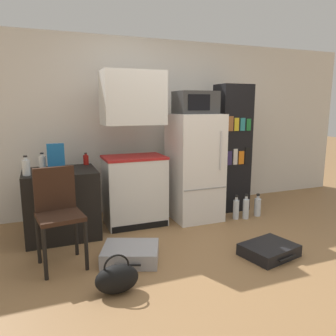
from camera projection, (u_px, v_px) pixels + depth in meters
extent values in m
plane|color=olive|center=(219.00, 261.00, 3.24)|extent=(24.00, 24.00, 0.00)
cube|color=silver|center=(166.00, 126.00, 4.91)|extent=(6.40, 0.10, 2.44)
cube|color=black|center=(62.00, 203.00, 3.82)|extent=(0.81, 0.67, 0.79)
cube|color=silver|center=(135.00, 191.00, 4.21)|extent=(0.75, 0.51, 0.86)
cube|color=#B21E1E|center=(134.00, 157.00, 4.13)|extent=(0.77, 0.52, 0.03)
cube|color=silver|center=(133.00, 98.00, 3.99)|extent=(0.75, 0.43, 0.65)
cube|color=black|center=(141.00, 227.00, 4.05)|extent=(0.72, 0.01, 0.08)
cube|color=white|center=(194.00, 167.00, 4.39)|extent=(0.62, 0.64, 1.41)
cube|color=gray|center=(205.00, 189.00, 4.14)|extent=(0.60, 0.01, 0.01)
cylinder|color=silver|center=(221.00, 151.00, 4.11)|extent=(0.02, 0.02, 0.49)
cube|color=#333333|center=(195.00, 103.00, 4.24)|extent=(0.52, 0.39, 0.29)
cube|color=black|center=(199.00, 102.00, 4.04)|extent=(0.30, 0.01, 0.20)
cube|color=black|center=(232.00, 149.00, 4.73)|extent=(0.47, 0.35, 1.81)
cube|color=#332856|center=(229.00, 158.00, 4.53)|extent=(0.08, 0.01, 0.19)
cube|color=silver|center=(235.00, 157.00, 4.57)|extent=(0.07, 0.01, 0.22)
cube|color=orange|center=(241.00, 158.00, 4.61)|extent=(0.08, 0.01, 0.19)
cube|color=black|center=(247.00, 156.00, 4.64)|extent=(0.07, 0.01, 0.23)
cube|color=brown|center=(230.00, 124.00, 4.45)|extent=(0.09, 0.01, 0.20)
cube|color=gold|center=(237.00, 124.00, 4.48)|extent=(0.07, 0.01, 0.18)
cube|color=teal|center=(243.00, 124.00, 4.52)|extent=(0.07, 0.01, 0.18)
cube|color=#1E7033|center=(249.00, 125.00, 4.56)|extent=(0.07, 0.01, 0.16)
cylinder|color=white|center=(42.00, 163.00, 3.80)|extent=(0.08, 0.08, 0.15)
cylinder|color=white|center=(42.00, 155.00, 3.78)|extent=(0.03, 0.03, 0.03)
cylinder|color=black|center=(42.00, 153.00, 3.78)|extent=(0.04, 0.04, 0.02)
cylinder|color=silver|center=(26.00, 168.00, 3.46)|extent=(0.08, 0.08, 0.17)
cylinder|color=silver|center=(25.00, 159.00, 3.44)|extent=(0.04, 0.04, 0.03)
cylinder|color=black|center=(25.00, 156.00, 3.43)|extent=(0.04, 0.04, 0.02)
cylinder|color=#AD1914|center=(86.00, 160.00, 4.10)|extent=(0.07, 0.07, 0.12)
cylinder|color=#AD1914|center=(86.00, 155.00, 4.09)|extent=(0.03, 0.03, 0.02)
cylinder|color=black|center=(86.00, 153.00, 4.09)|extent=(0.03, 0.03, 0.01)
cube|color=#1E66A8|center=(56.00, 157.00, 3.78)|extent=(0.19, 0.07, 0.30)
cylinder|color=black|center=(45.00, 254.00, 2.85)|extent=(0.04, 0.04, 0.48)
cylinder|color=black|center=(86.00, 246.00, 3.03)|extent=(0.04, 0.04, 0.48)
cylinder|color=black|center=(38.00, 240.00, 3.16)|extent=(0.04, 0.04, 0.48)
cylinder|color=black|center=(76.00, 233.00, 3.34)|extent=(0.04, 0.04, 0.48)
cube|color=#331E14|center=(60.00, 217.00, 3.05)|extent=(0.45, 0.45, 0.04)
cube|color=#331E14|center=(55.00, 188.00, 3.16)|extent=(0.38, 0.10, 0.42)
cube|color=#99999E|center=(131.00, 254.00, 3.24)|extent=(0.66, 0.61, 0.15)
cylinder|color=black|center=(128.00, 265.00, 3.00)|extent=(0.23, 0.11, 0.02)
cube|color=black|center=(269.00, 250.00, 3.35)|extent=(0.60, 0.51, 0.12)
cylinder|color=black|center=(288.00, 258.00, 3.17)|extent=(0.23, 0.07, 0.02)
ellipsoid|color=black|center=(117.00, 279.00, 2.68)|extent=(0.36, 0.20, 0.24)
torus|color=black|center=(117.00, 267.00, 2.66)|extent=(0.21, 0.02, 0.21)
cylinder|color=silver|center=(246.00, 209.00, 4.44)|extent=(0.08, 0.08, 0.27)
cylinder|color=silver|center=(246.00, 198.00, 4.41)|extent=(0.04, 0.04, 0.05)
cylinder|color=black|center=(247.00, 195.00, 4.41)|extent=(0.04, 0.04, 0.03)
cylinder|color=silver|center=(258.00, 207.00, 4.56)|extent=(0.09, 0.09, 0.25)
cylinder|color=silver|center=(258.00, 197.00, 4.54)|extent=(0.04, 0.04, 0.04)
cylinder|color=black|center=(258.00, 195.00, 4.53)|extent=(0.05, 0.05, 0.03)
cylinder|color=silver|center=(236.00, 210.00, 4.43)|extent=(0.08, 0.08, 0.26)
cylinder|color=silver|center=(236.00, 199.00, 4.41)|extent=(0.04, 0.04, 0.05)
cylinder|color=black|center=(237.00, 196.00, 4.40)|extent=(0.04, 0.04, 0.03)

